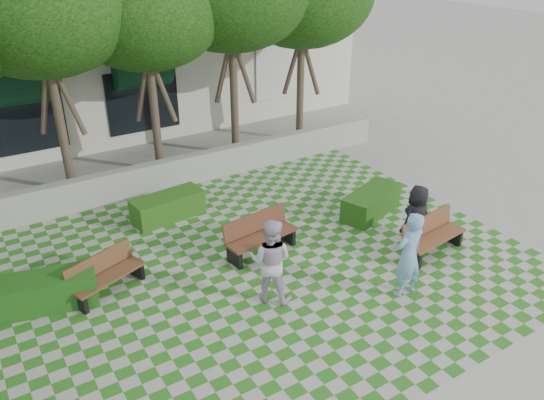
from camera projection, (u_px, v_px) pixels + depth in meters
ground at (289, 289)px, 11.58m from camera, size 90.00×90.00×0.00m
lawn at (265, 267)px, 12.34m from camera, size 12.00×12.00×0.00m
retaining_wall at (176, 172)px, 16.07m from camera, size 15.00×0.36×0.90m
bench_east at (432, 236)px, 12.71m from camera, size 1.86×0.81×0.95m
bench_mid at (260, 235)px, 12.72m from camera, size 1.90×0.84×0.96m
bench_west at (106, 275)px, 11.32m from camera, size 1.75×1.12×0.87m
hedge_east at (371, 202)px, 14.52m from camera, size 2.11×1.40×0.69m
hedge_midleft at (168, 207)px, 14.31m from camera, size 2.00×0.99×0.67m
hedge_west at (46, 291)px, 10.93m from camera, size 2.11×1.22×0.70m
person_blue at (408, 255)px, 11.00m from camera, size 0.74×0.51×1.96m
person_dark at (416, 218)px, 12.69m from camera, size 0.85×0.58×1.68m
person_white at (271, 261)px, 10.87m from camera, size 1.16×1.16×1.89m
tree_row at (93, 14)px, 12.86m from camera, size 17.70×13.40×7.41m
building at (118, 54)px, 21.53m from camera, size 18.00×8.92×5.15m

